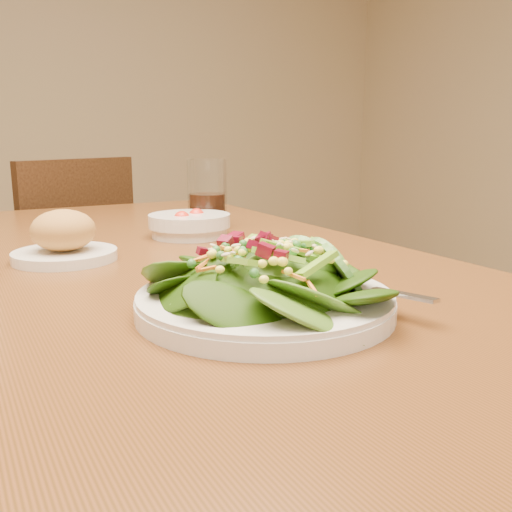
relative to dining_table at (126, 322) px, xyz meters
name	(u,v)px	position (x,y,z in m)	size (l,w,h in m)	color
dining_table	(126,322)	(0.00, 0.00, 0.00)	(0.90, 1.40, 0.75)	brown
chair_far	(61,290)	(0.06, 0.95, -0.19)	(0.53, 0.53, 0.87)	#3C2412
salad_plate	(273,286)	(0.07, -0.34, 0.13)	(0.28, 0.28, 0.08)	silver
bread_plate	(64,240)	(-0.08, 0.04, 0.13)	(0.16, 0.16, 0.08)	silver
tomato_bowl	(190,225)	(0.17, 0.14, 0.12)	(0.15, 0.15, 0.05)	silver
drinking_glass	(207,199)	(0.24, 0.22, 0.16)	(0.08, 0.08, 0.14)	silver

